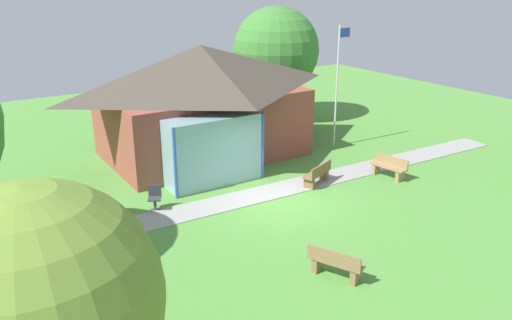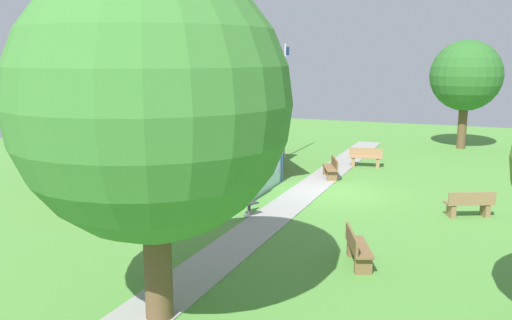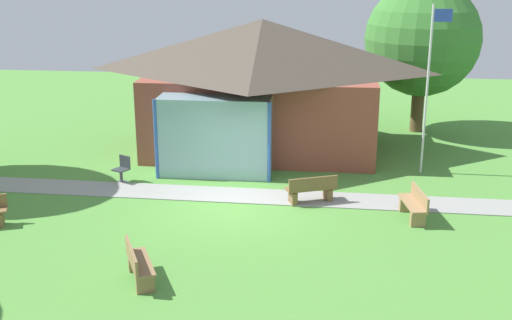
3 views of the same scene
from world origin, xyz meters
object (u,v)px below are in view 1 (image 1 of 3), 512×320
bench_rear_near_path (318,175)px  patio_chair_west (155,198)px  pavilion (202,100)px  bench_mid_right (389,167)px  bench_mid_left (113,277)px  tree_lawn_corner (39,305)px  flagpole (338,82)px  tree_behind_pavilion_right (276,50)px  bench_front_center (335,264)px

bench_rear_near_path → patio_chair_west: size_ratio=1.81×
pavilion → bench_mid_right: pavilion is taller
bench_mid_left → tree_lawn_corner: tree_lawn_corner is taller
bench_mid_right → bench_rear_near_path: same height
tree_lawn_corner → bench_mid_right: bearing=25.1°
bench_rear_near_path → patio_chair_west: (-6.11, 1.21, 0.01)m
flagpole → bench_mid_left: 14.14m
bench_rear_near_path → bench_mid_left: same height
bench_mid_right → bench_rear_near_path: size_ratio=1.00×
flagpole → bench_rear_near_path: flagpole is taller
pavilion → tree_behind_pavilion_right: bearing=28.7°
bench_mid_right → tree_lawn_corner: 15.73m
flagpole → bench_rear_near_path: 5.57m
flagpole → bench_front_center: (-7.36, -8.57, -2.67)m
patio_chair_west → bench_rear_near_path: bearing=-163.9°
bench_mid_left → flagpole: bearing=-175.0°
bench_rear_near_path → tree_behind_pavilion_right: 10.31m
pavilion → tree_lawn_corner: bearing=-125.1°
bench_mid_right → bench_front_center: (-6.59, -4.41, 0.00)m
pavilion → bench_rear_near_path: (2.07, -5.42, -2.13)m
pavilion → bench_mid_right: bearing=-52.0°
flagpole → tree_lawn_corner: (-14.78, -10.73, 0.20)m
bench_mid_right → tree_lawn_corner: (-14.01, -6.57, 2.87)m
tree_lawn_corner → flagpole: bearing=36.0°
bench_mid_left → tree_behind_pavilion_right: bearing=-158.9°
bench_mid_right → patio_chair_west: 9.23m
flagpole → tree_behind_pavilion_right: tree_behind_pavilion_right is taller
bench_front_center → patio_chair_west: size_ratio=1.80×
bench_mid_right → bench_mid_left: same height
bench_front_center → tree_lawn_corner: 8.24m
bench_front_center → bench_mid_right: bearing=98.7°
tree_lawn_corner → tree_behind_pavilion_right: 22.33m
bench_rear_near_path → tree_lawn_corner: size_ratio=0.31×
bench_mid_right → tree_behind_pavilion_right: bearing=-16.7°
bench_rear_near_path → patio_chair_west: 6.23m
bench_rear_near_path → bench_mid_left: (-8.86, -2.78, 0.00)m
bench_front_center → bench_rear_near_path: bearing=119.9°
flagpole → tree_lawn_corner: size_ratio=1.10×
bench_rear_near_path → bench_front_center: size_ratio=1.01×
tree_lawn_corner → bench_mid_left: bearing=64.2°
bench_mid_left → bench_rear_near_path: bearing=176.7°
flagpole → patio_chair_west: (-9.75, -2.04, -2.66)m
flagpole → pavilion: bearing=159.2°
bench_mid_left → tree_behind_pavilion_right: (12.98, 11.60, 3.41)m
flagpole → patio_chair_west: 10.31m
tree_lawn_corner → patio_chair_west: bearing=60.0°
bench_rear_near_path → tree_behind_pavilion_right: (4.12, 8.82, 3.41)m
pavilion → bench_front_center: pavilion is taller
bench_mid_left → bench_front_center: size_ratio=1.01×
pavilion → flagpole: size_ratio=1.65×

